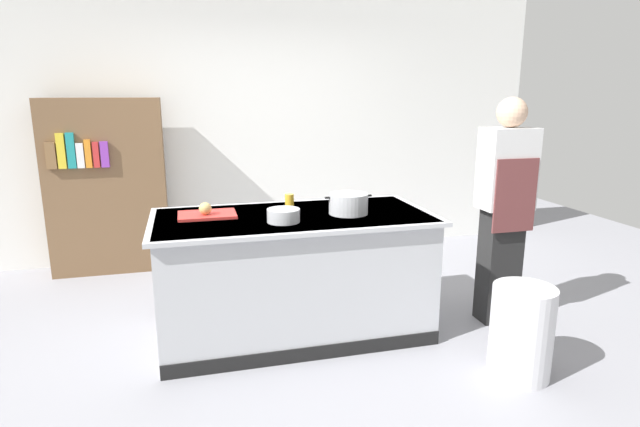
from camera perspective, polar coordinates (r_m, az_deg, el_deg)
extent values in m
plane|color=gray|center=(3.97, -2.83, -12.89)|extent=(10.00, 10.00, 0.00)
cube|color=white|center=(5.64, -7.50, 10.65)|extent=(6.40, 0.12, 3.00)
cube|color=#B7BABF|center=(3.79, -2.91, -6.79)|extent=(1.90, 0.90, 0.90)
cube|color=#B7BABF|center=(3.67, -2.99, -0.39)|extent=(1.98, 0.98, 0.03)
cube|color=black|center=(3.55, -1.27, -15.32)|extent=(1.90, 0.01, 0.10)
cube|color=red|center=(3.71, -12.39, -0.14)|extent=(0.40, 0.28, 0.02)
sphere|color=tan|center=(3.66, -12.58, 0.53)|extent=(0.09, 0.09, 0.09)
cylinder|color=#B7BABF|center=(3.69, 3.16, 1.09)|extent=(0.28, 0.28, 0.15)
cube|color=black|center=(3.64, 0.85, 1.76)|extent=(0.04, 0.02, 0.01)
cube|color=black|center=(3.73, 5.44, 1.99)|extent=(0.04, 0.02, 0.01)
cylinder|color=#B7BABF|center=(3.46, -4.07, -0.22)|extent=(0.22, 0.22, 0.09)
cylinder|color=yellow|center=(3.91, -3.41, 1.44)|extent=(0.07, 0.07, 0.10)
cylinder|color=silver|center=(3.52, 21.40, -12.11)|extent=(0.38, 0.38, 0.59)
cube|color=black|center=(4.23, 19.22, -5.40)|extent=(0.28, 0.20, 0.90)
cube|color=silver|center=(4.06, 20.03, 4.68)|extent=(0.38, 0.24, 0.60)
sphere|color=#D3AA8C|center=(4.02, 20.49, 10.46)|extent=(0.22, 0.22, 0.22)
cube|color=brown|center=(3.99, 20.83, 1.85)|extent=(0.34, 0.02, 0.54)
cube|color=brown|center=(5.42, -22.52, 2.71)|extent=(1.10, 0.28, 1.70)
cube|color=brown|center=(5.30, -27.66, 5.69)|extent=(0.09, 0.03, 0.24)
cube|color=yellow|center=(5.27, -26.75, 6.19)|extent=(0.07, 0.03, 0.32)
cube|color=teal|center=(5.25, -25.87, 6.29)|extent=(0.07, 0.03, 0.33)
cube|color=white|center=(5.25, -25.01, 5.83)|extent=(0.06, 0.03, 0.23)
cube|color=orange|center=(5.23, -24.29, 6.05)|extent=(0.05, 0.03, 0.26)
cube|color=red|center=(5.22, -23.55, 5.98)|extent=(0.05, 0.03, 0.24)
cube|color=purple|center=(5.21, -22.74, 6.06)|extent=(0.07, 0.03, 0.24)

